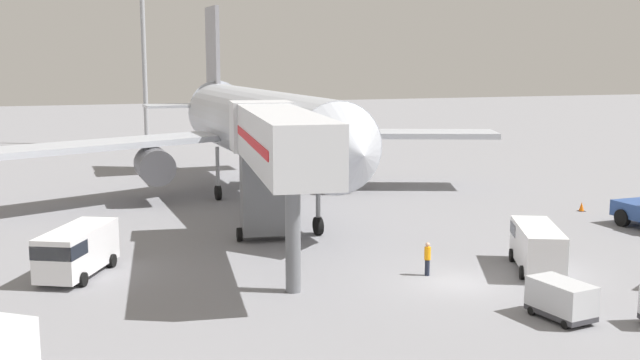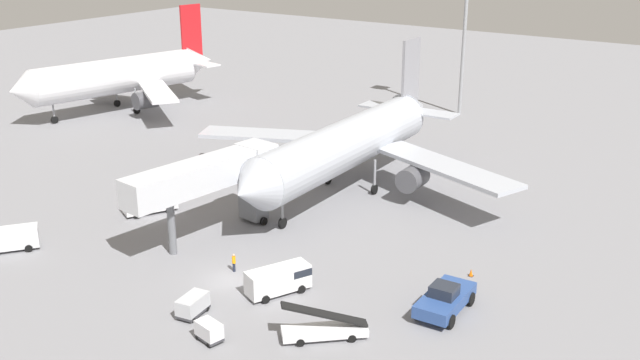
{
  "view_description": "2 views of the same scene",
  "coord_description": "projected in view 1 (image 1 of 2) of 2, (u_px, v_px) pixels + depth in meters",
  "views": [
    {
      "loc": [
        -17.53,
        -30.98,
        10.57
      ],
      "look_at": [
        -2.37,
        13.08,
        3.08
      ],
      "focal_mm": 42.85,
      "sensor_mm": 36.0,
      "label": 1
    },
    {
      "loc": [
        37.92,
        -41.95,
        28.98
      ],
      "look_at": [
        -1.8,
        16.36,
        3.9
      ],
      "focal_mm": 41.35,
      "sensor_mm": 36.0,
      "label": 2
    }
  ],
  "objects": [
    {
      "name": "service_van_near_right",
      "position": [
        76.0,
        250.0,
        37.04
      ],
      "size": [
        4.25,
        5.77,
        2.37
      ],
      "color": "white",
      "rests_on": "ground"
    },
    {
      "name": "safety_cone_alpha",
      "position": [
        582.0,
        207.0,
        53.05
      ],
      "size": [
        0.42,
        0.42,
        0.65
      ],
      "color": "black",
      "rests_on": "ground"
    },
    {
      "name": "jet_bridge",
      "position": [
        276.0,
        147.0,
        38.86
      ],
      "size": [
        5.29,
        16.84,
        8.07
      ],
      "color": "silver",
      "rests_on": "ground"
    },
    {
      "name": "service_van_near_center",
      "position": [
        537.0,
        245.0,
        38.27
      ],
      "size": [
        3.93,
        5.65,
        2.26
      ],
      "color": "white",
      "rests_on": "ground"
    },
    {
      "name": "airplane_at_gate",
      "position": [
        258.0,
        126.0,
        56.99
      ],
      "size": [
        40.47,
        38.77,
        15.16
      ],
      "color": "#B7BCC6",
      "rests_on": "ground"
    },
    {
      "name": "ground_crew_worker_foreground",
      "position": [
        427.0,
        258.0,
        37.31
      ],
      "size": [
        0.42,
        0.42,
        1.66
      ],
      "color": "#1E2333",
      "rests_on": "ground"
    },
    {
      "name": "ground_plane",
      "position": [
        457.0,
        283.0,
        36.23
      ],
      "size": [
        300.0,
        300.0,
        0.0
      ],
      "primitive_type": "plane",
      "color": "gray"
    },
    {
      "name": "baggage_cart_mid_left",
      "position": [
        561.0,
        298.0,
        31.03
      ],
      "size": [
        1.86,
        2.88,
        1.6
      ],
      "color": "#38383D",
      "rests_on": "ground"
    }
  ]
}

